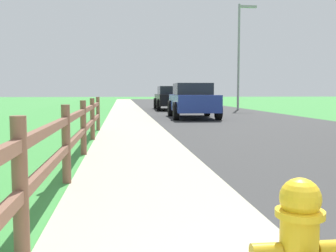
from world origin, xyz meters
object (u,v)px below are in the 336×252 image
Objects in this scene: street_lamp at (240,48)px; parked_car_black at (172,98)px; parked_suv_blue at (193,100)px; fire_hydrant at (300,250)px.

parked_car_black is at bearing 169.68° from street_lamp.
parked_suv_blue is 7.97m from parked_car_black.
street_lamp is at bearing 74.03° from fire_hydrant.
parked_suv_blue is at bearing -120.86° from street_lamp.
parked_car_black is 5.33m from street_lamp.
street_lamp is (6.55, 22.87, 3.52)m from fire_hydrant.
parked_suv_blue is (2.25, 15.68, 0.41)m from fire_hydrant.
street_lamp reaches higher than fire_hydrant.
fire_hydrant is 0.17× the size of parked_suv_blue.
parked_suv_blue is 0.88× the size of parked_car_black.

